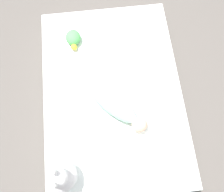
{
  "coord_description": "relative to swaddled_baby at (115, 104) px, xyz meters",
  "views": [
    {
      "loc": [
        0.52,
        -0.06,
        1.77
      ],
      "look_at": [
        0.05,
        -0.01,
        0.22
      ],
      "focal_mm": 35.0,
      "sensor_mm": 36.0,
      "label": 1
    }
  ],
  "objects": [
    {
      "name": "pillow",
      "position": [
        0.44,
        0.2,
        -0.02
      ],
      "size": [
        0.35,
        0.29,
        0.1
      ],
      "color": "white",
      "rests_on": "bed_mattress"
    },
    {
      "name": "turtle_plush",
      "position": [
        -0.6,
        -0.27,
        -0.03
      ],
      "size": [
        0.18,
        0.12,
        0.09
      ],
      "color": "#51B756",
      "rests_on": "bed_mattress"
    },
    {
      "name": "bed_mattress",
      "position": [
        -0.12,
        -0.0,
        -0.15
      ],
      "size": [
        1.53,
        1.06,
        0.17
      ],
      "color": "white",
      "rests_on": "ground_plane"
    },
    {
      "name": "swaddled_baby",
      "position": [
        0.0,
        0.0,
        0.0
      ],
      "size": [
        0.46,
        0.45,
        0.14
      ],
      "rotation": [
        0.0,
        0.0,
        0.76
      ],
      "color": "#99D6B2",
      "rests_on": "bed_mattress"
    },
    {
      "name": "bunny_plush",
      "position": [
        0.45,
        -0.4,
        0.06
      ],
      "size": [
        0.2,
        0.2,
        0.35
      ],
      "color": "white",
      "rests_on": "bed_mattress"
    },
    {
      "name": "ground_plane",
      "position": [
        -0.12,
        -0.0,
        -0.24
      ],
      "size": [
        12.0,
        12.0,
        0.0
      ],
      "primitive_type": "plane",
      "color": "#514C47"
    }
  ]
}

